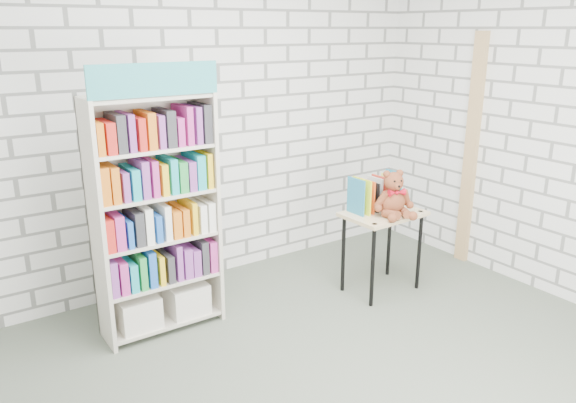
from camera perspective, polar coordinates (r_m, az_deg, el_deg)
ground at (r=3.65m, az=5.89°, el=-18.43°), size 4.50×4.50×0.00m
room_shell at (r=2.99m, az=6.95°, el=10.60°), size 4.52×4.02×2.81m
bookshelf at (r=4.03m, az=-13.29°, el=-1.30°), size 0.85×0.33×1.92m
display_table at (r=4.66m, az=9.62°, el=-2.21°), size 0.65×0.46×0.69m
table_books at (r=4.66m, az=8.85°, el=0.79°), size 0.45×0.21×0.27m
teddy_bear at (r=4.52m, az=10.71°, el=0.38°), size 0.33×0.33×0.37m
door_trim at (r=5.36m, az=18.10°, el=4.84°), size 0.05×0.12×2.10m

